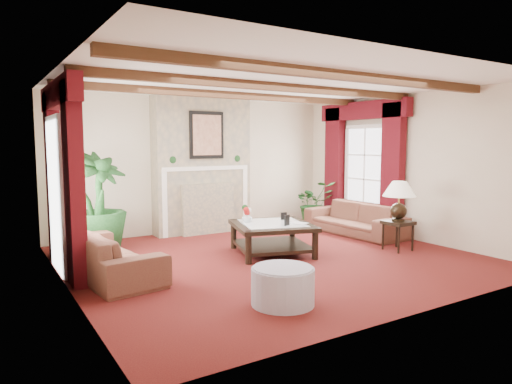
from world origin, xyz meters
TOP-DOWN VIEW (x-y plane):
  - floor at (0.00, 0.00)m, footprint 6.00×6.00m
  - ceiling at (0.00, 0.00)m, footprint 6.00×6.00m
  - back_wall at (0.00, 2.75)m, footprint 6.00×0.02m
  - left_wall at (-3.00, 0.00)m, footprint 0.02×5.50m
  - right_wall at (3.00, 0.00)m, footprint 0.02×5.50m
  - ceiling_beams at (0.00, 0.00)m, footprint 6.00×3.00m
  - fireplace at (0.00, 2.55)m, footprint 2.00×0.52m
  - french_door_left at (-2.97, 1.00)m, footprint 0.10×1.10m
  - french_door_right at (2.97, 1.00)m, footprint 0.10×1.10m
  - curtains_left at (-2.86, 1.00)m, footprint 0.20×2.40m
  - curtains_right at (2.86, 1.00)m, footprint 0.20×2.40m
  - sofa_left at (-2.43, 0.40)m, footprint 2.26×1.13m
  - sofa_right at (2.45, 0.75)m, footprint 2.15×0.77m
  - potted_palm at (-2.22, 1.86)m, footprint 2.21×2.38m
  - small_plant at (2.45, 2.00)m, footprint 1.17×1.24m
  - coffee_table at (0.16, 0.25)m, footprint 1.52×1.52m
  - side_table at (2.08, -0.66)m, footprint 0.43×0.43m
  - ottoman at (-1.06, -1.77)m, footprint 0.71×0.71m
  - table_lamp at (2.08, -0.66)m, footprint 0.54×0.54m
  - flower_vase at (-0.14, 0.55)m, footprint 0.25×0.25m
  - book at (0.37, -0.05)m, footprint 0.23×0.16m
  - photo_frame_a at (0.22, -0.07)m, footprint 0.13×0.07m
  - photo_frame_b at (0.49, 0.40)m, footprint 0.11×0.04m

SIDE VIEW (x-z plane):
  - floor at x=0.00m, z-range 0.00..0.00m
  - ottoman at x=-1.06m, z-range 0.00..0.41m
  - coffee_table at x=0.16m, z-range 0.00..0.50m
  - side_table at x=2.08m, z-range 0.00..0.50m
  - small_plant at x=2.45m, z-range 0.00..0.75m
  - sofa_right at x=2.45m, z-range 0.00..0.82m
  - sofa_left at x=-2.43m, z-range 0.00..0.83m
  - potted_palm at x=-2.22m, z-range 0.00..0.93m
  - photo_frame_b at x=0.49m, z-range 0.50..0.63m
  - flower_vase at x=-0.14m, z-range 0.50..0.66m
  - photo_frame_a at x=0.22m, z-range 0.50..0.67m
  - book at x=0.37m, z-range 0.50..0.79m
  - table_lamp at x=2.08m, z-range 0.50..1.18m
  - back_wall at x=0.00m, z-range 0.00..2.70m
  - left_wall at x=-3.00m, z-range 0.00..2.70m
  - right_wall at x=3.00m, z-range 0.00..2.70m
  - french_door_left at x=-2.97m, z-range 1.05..3.21m
  - french_door_right at x=2.97m, z-range 1.05..3.21m
  - curtains_left at x=-2.86m, z-range 1.28..3.83m
  - curtains_right at x=2.86m, z-range 1.28..3.83m
  - ceiling_beams at x=0.00m, z-range 2.58..2.70m
  - ceiling at x=0.00m, z-range 2.70..2.70m
  - fireplace at x=0.00m, z-range 1.35..4.05m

